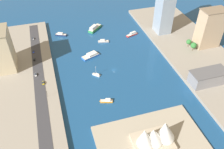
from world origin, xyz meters
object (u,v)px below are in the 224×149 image
(patrol_launch_navy, at_px, (61,35))
(warehouse_low_gray, at_px, (208,77))
(sailboat_small_white, at_px, (96,75))
(sedan_silver, at_px, (33,38))
(opera_landmark, at_px, (155,135))
(catamaran_blue, at_px, (91,55))
(hatchback_blue, at_px, (33,51))
(water_taxi_orange, at_px, (107,101))
(taxi_yellow_cab, at_px, (43,83))
(yacht_sleek_gray, at_px, (103,41))
(suv_black, at_px, (34,59))
(van_white, at_px, (36,75))
(ferry_green_doubledeck, at_px, (95,28))
(tugboat_red, at_px, (132,34))
(tower_tall_glass, at_px, (166,2))
(traffic_light_waterfront, at_px, (47,93))
(apartment_midrise_tan, at_px, (210,28))

(patrol_launch_navy, height_order, warehouse_low_gray, warehouse_low_gray)
(sailboat_small_white, relative_size, patrol_launch_navy, 0.77)
(sedan_silver, height_order, opera_landmark, opera_landmark)
(catamaran_blue, height_order, hatchback_blue, hatchback_blue)
(water_taxi_orange, bearing_deg, opera_landmark, 112.50)
(taxi_yellow_cab, bearing_deg, yacht_sleek_gray, -142.15)
(suv_black, xyz_separation_m, taxi_yellow_cab, (-6.08, 40.39, 0.03))
(hatchback_blue, relative_size, sedan_silver, 1.05)
(catamaran_blue, distance_m, van_white, 62.82)
(ferry_green_doubledeck, relative_size, hatchback_blue, 4.44)
(tugboat_red, relative_size, yacht_sleek_gray, 1.17)
(tower_tall_glass, xyz_separation_m, traffic_light_waterfront, (146.89, 75.16, -33.87))
(taxi_yellow_cab, bearing_deg, traffic_light_waterfront, 97.81)
(ferry_green_doubledeck, relative_size, catamaran_blue, 0.98)
(sailboat_small_white, relative_size, tower_tall_glass, 0.15)
(tower_tall_glass, bearing_deg, van_white, 15.20)
(patrol_launch_navy, xyz_separation_m, traffic_light_waterfront, (25.54, 106.34, 6.14))
(sailboat_small_white, height_order, opera_landmark, opera_landmark)
(tower_tall_glass, xyz_separation_m, taxi_yellow_cab, (149.45, 56.53, -37.26))
(warehouse_low_gray, distance_m, van_white, 164.37)
(traffic_light_waterfront, bearing_deg, van_white, -75.36)
(water_taxi_orange, distance_m, hatchback_blue, 109.07)
(catamaran_blue, distance_m, suv_black, 60.14)
(warehouse_low_gray, bearing_deg, suv_black, -28.51)
(tugboat_red, bearing_deg, warehouse_low_gray, 108.36)
(yacht_sleek_gray, bearing_deg, van_white, 28.43)
(apartment_midrise_tan, bearing_deg, tugboat_red, -35.13)
(ferry_green_doubledeck, bearing_deg, taxi_yellow_cab, 51.49)
(warehouse_low_gray, relative_size, van_white, 7.15)
(yacht_sleek_gray, relative_size, patrol_launch_navy, 0.95)
(ferry_green_doubledeck, relative_size, tower_tall_glass, 0.27)
(apartment_midrise_tan, bearing_deg, yacht_sleek_gray, -22.37)
(tower_tall_glass, distance_m, suv_black, 160.75)
(ferry_green_doubledeck, relative_size, sedan_silver, 4.67)
(water_taxi_orange, xyz_separation_m, opera_landmark, (-21.43, 51.75, 9.88))
(warehouse_low_gray, bearing_deg, traffic_light_waterfront, -9.61)
(suv_black, bearing_deg, taxi_yellow_cab, 98.56)
(tower_tall_glass, xyz_separation_m, sedan_silver, (154.67, -26.95, -37.27))
(water_taxi_orange, bearing_deg, tugboat_red, -121.55)
(yacht_sleek_gray, bearing_deg, catamaran_blue, 49.22)
(sailboat_small_white, xyz_separation_m, van_white, (57.58, -13.61, 3.14))
(suv_black, height_order, sedan_silver, sedan_silver)
(water_taxi_orange, relative_size, sedan_silver, 2.74)
(patrol_launch_navy, distance_m, suv_black, 58.44)
(opera_landmark, bearing_deg, sailboat_small_white, -76.45)
(tugboat_red, bearing_deg, suv_black, 10.64)
(ferry_green_doubledeck, distance_m, yacht_sleek_gray, 32.09)
(patrol_launch_navy, relative_size, van_white, 3.04)
(catamaran_blue, xyz_separation_m, van_white, (59.67, 19.46, 2.60))
(sailboat_small_white, height_order, traffic_light_waterfront, sailboat_small_white)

